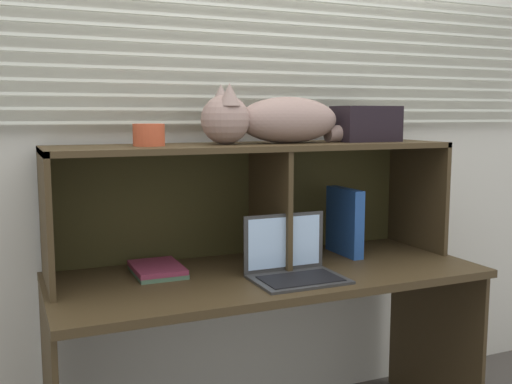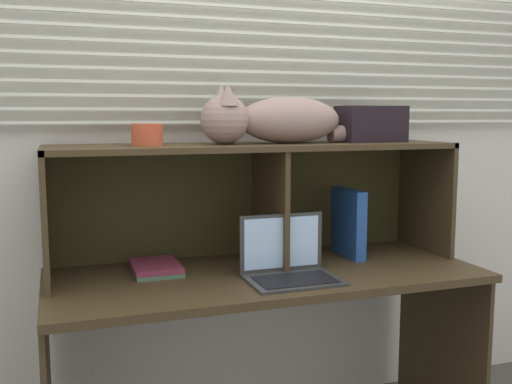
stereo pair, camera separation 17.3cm
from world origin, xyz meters
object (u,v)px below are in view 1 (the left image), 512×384
Objects in this scene: book_stack at (157,269)px; small_basket at (149,135)px; laptop at (293,265)px; storage_box at (366,124)px; binder_upright at (344,221)px; cat at (272,119)px.

book_stack is 2.13× the size of small_basket.
laptop is 0.73m from storage_box.
binder_upright is at bearing 33.43° from laptop.
binder_upright is at bearing -0.42° from book_stack.
binder_upright is at bearing 180.00° from storage_box.
book_stack is 0.93× the size of storage_box.
cat reaches higher than laptop.
binder_upright reaches higher than book_stack.
small_basket is at bearing -164.20° from book_stack.
laptop is 0.51m from book_stack.
binder_upright is 0.42m from storage_box.
storage_box is at bearing 0.00° from small_basket.
small_basket is 0.93m from storage_box.
laptop is at bearing -152.34° from storage_box.
small_basket reaches higher than book_stack.
laptop is at bearing -146.57° from binder_upright.
binder_upright is (0.34, 0.00, -0.43)m from cat.
cat is 0.44m from storage_box.
book_stack is at bearing 15.80° from small_basket.
laptop reaches higher than book_stack.
laptop is 1.34× the size of book_stack.
small_basket reaches higher than binder_upright.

